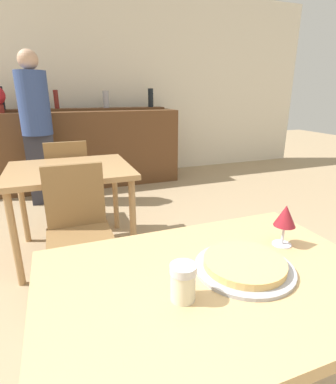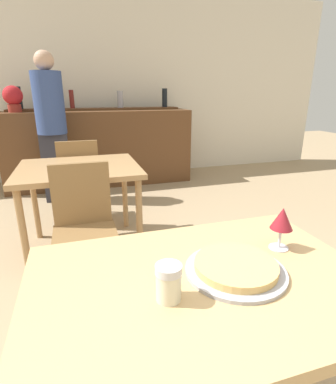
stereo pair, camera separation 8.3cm
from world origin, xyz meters
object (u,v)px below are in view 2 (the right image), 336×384
(potted_plant, at_px, (13,97))
(chair_far_side_front, at_px, (84,222))
(wine_glass, at_px, (282,220))
(cheese_shaker, at_px, (169,282))
(person_standing, at_px, (51,124))
(pizza_tray, at_px, (236,268))
(chair_far_side_back, at_px, (80,176))

(potted_plant, bearing_deg, chair_far_side_front, -74.14)
(wine_glass, bearing_deg, cheese_shaker, -161.94)
(cheese_shaker, bearing_deg, person_standing, 98.28)
(pizza_tray, bearing_deg, chair_far_side_back, 100.97)
(chair_far_side_front, height_order, wine_glass, wine_glass)
(chair_far_side_front, relative_size, person_standing, 0.50)
(pizza_tray, bearing_deg, wine_glass, 22.34)
(potted_plant, bearing_deg, cheese_shaker, -76.12)
(chair_far_side_back, height_order, wine_glass, wine_glass)
(wine_glass, height_order, potted_plant, potted_plant)
(chair_far_side_front, xyz_separation_m, person_standing, (-0.26, 1.99, 0.45))
(cheese_shaker, bearing_deg, potted_plant, 103.88)
(pizza_tray, distance_m, potted_plant, 3.87)
(person_standing, relative_size, potted_plant, 5.34)
(person_standing, bearing_deg, potted_plant, 130.66)
(potted_plant, bearing_deg, wine_glass, -68.68)
(chair_far_side_front, height_order, cheese_shaker, chair_far_side_front)
(chair_far_side_back, bearing_deg, pizza_tray, 100.97)
(chair_far_side_front, bearing_deg, cheese_shaker, -80.35)
(chair_far_side_back, xyz_separation_m, wine_glass, (0.68, -2.22, 0.37))
(chair_far_side_front, height_order, potted_plant, potted_plant)
(chair_far_side_back, bearing_deg, wine_glass, 107.01)
(pizza_tray, relative_size, potted_plant, 0.98)
(chair_far_side_front, bearing_deg, chair_far_side_back, 90.00)
(person_standing, xyz_separation_m, potted_plant, (-0.46, 0.53, 0.29))
(pizza_tray, height_order, wine_glass, wine_glass)
(chair_far_side_back, distance_m, cheese_shaker, 2.40)
(chair_far_side_front, bearing_deg, potted_plant, 105.86)
(chair_far_side_back, distance_m, pizza_tray, 2.37)
(chair_far_side_front, xyz_separation_m, cheese_shaker, (0.21, -1.21, 0.31))
(chair_far_side_front, xyz_separation_m, potted_plant, (-0.71, 2.52, 0.74))
(chair_far_side_back, bearing_deg, person_standing, -72.49)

